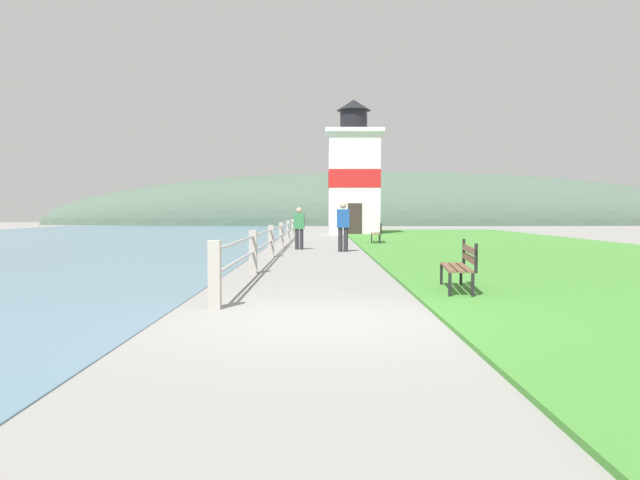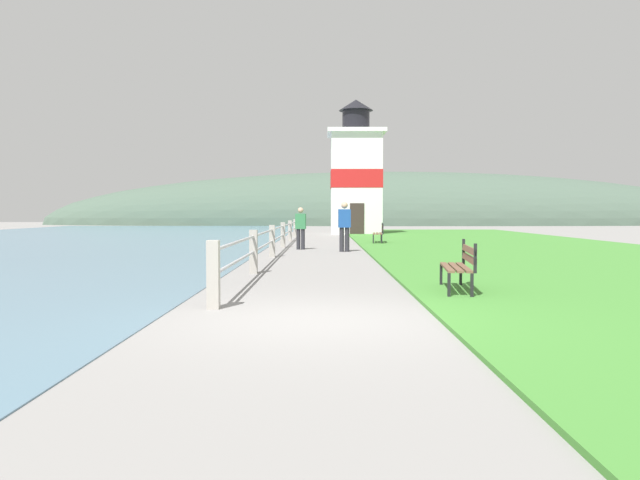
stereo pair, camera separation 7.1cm
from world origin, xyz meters
The scene contains 9 objects.
ground_plane centered at (0.00, 0.00, 0.00)m, with size 160.00×160.00×0.00m, color gray.
grass_verge centered at (7.65, 16.39, 0.03)m, with size 12.00×49.16×0.06m.
seawall_railing centered at (-1.55, 14.43, 0.60)m, with size 0.18×27.04×1.03m.
park_bench_near centered at (2.54, 2.75, 0.54)m, with size 0.66×1.79×0.94m.
park_bench_midway centered at (2.66, 20.10, 0.54)m, with size 0.62×1.95×0.94m.
lighthouse centered at (2.23, 32.58, 3.80)m, with size 3.72×3.72×8.75m.
person_strolling centered at (-0.77, 15.76, 0.88)m, with size 0.42×0.26×1.63m.
person_by_railing centered at (0.88, 14.43, 0.98)m, with size 0.45×0.26×1.81m.
distant_hillside centered at (8.00, 62.77, 0.00)m, with size 80.00×16.00×12.00m.
Camera 1 is at (0.03, -8.29, 1.46)m, focal length 35.00 mm.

